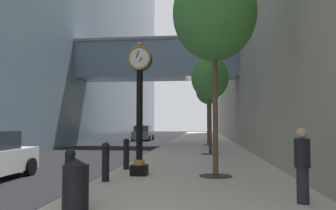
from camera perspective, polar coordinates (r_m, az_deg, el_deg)
The scene contains 12 objects.
ground_plane at distance 30.72m, azimuth -0.28°, elevation -6.78°, with size 110.00×110.00×0.00m, color black.
sidewalk_right at distance 33.52m, azimuth 5.67°, elevation -6.36°, with size 6.29×80.00×0.14m, color beige.
street_clock at distance 11.49m, azimuth -4.90°, elevation 0.60°, with size 0.84×0.55×4.58m.
bollard_nearest at distance 7.88m, azimuth -16.46°, elevation -11.31°, with size 0.24×0.24×1.19m.
bollard_second at distance 10.45m, azimuth -10.63°, elevation -9.37°, with size 0.24×0.24×1.19m.
bollard_third at distance 13.09m, azimuth -7.15°, elevation -8.16°, with size 0.24×0.24×1.19m.
street_tree_near at distance 11.91m, azimuth 7.95°, elevation 15.21°, with size 2.86×2.86×7.17m.
street_tree_mid_near at distance 19.69m, azimuth 7.19°, elevation 4.52°, with size 2.17×2.17×5.68m.
street_tree_mid_far at distance 27.85m, azimuth 6.85°, elevation 2.41°, with size 1.99×1.99×5.68m.
trash_bin at distance 7.08m, azimuth -15.54°, elevation -12.92°, with size 0.53×0.53×1.05m.
pedestrian_walking at distance 7.99m, azimuth 22.01°, elevation -9.24°, with size 0.45×0.45×1.66m.
car_grey_near at distance 38.35m, azimuth -4.31°, elevation -4.84°, with size 2.12×4.26×1.71m.
Camera 1 is at (3.38, -3.48, 1.88)m, focal length 35.60 mm.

